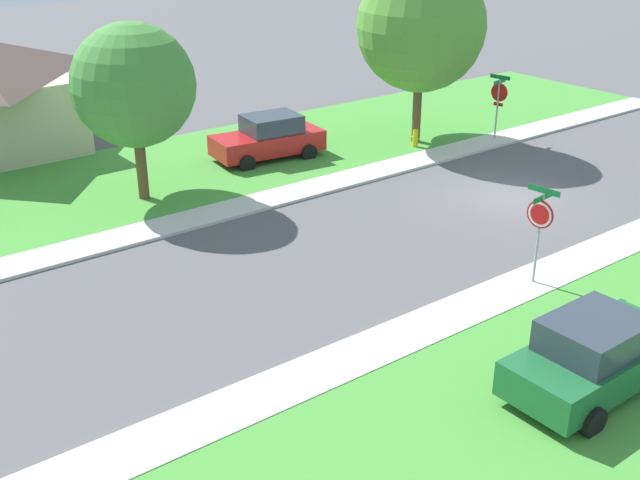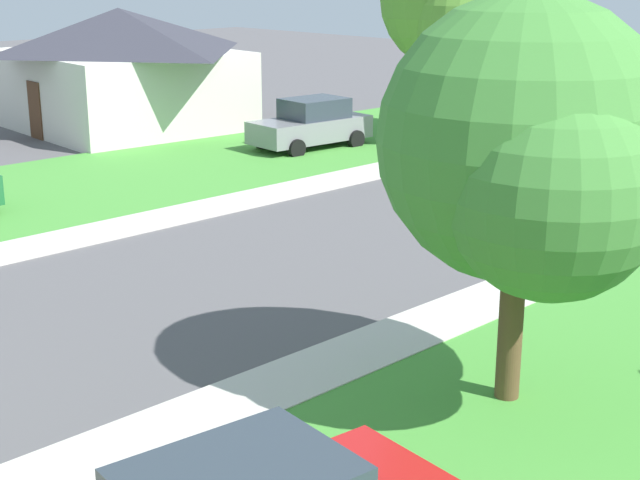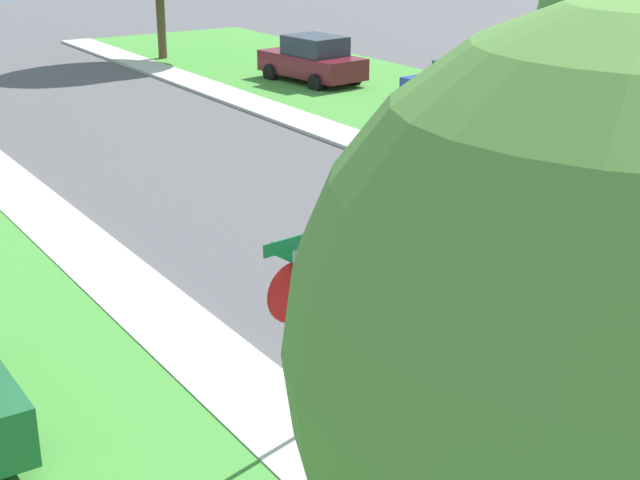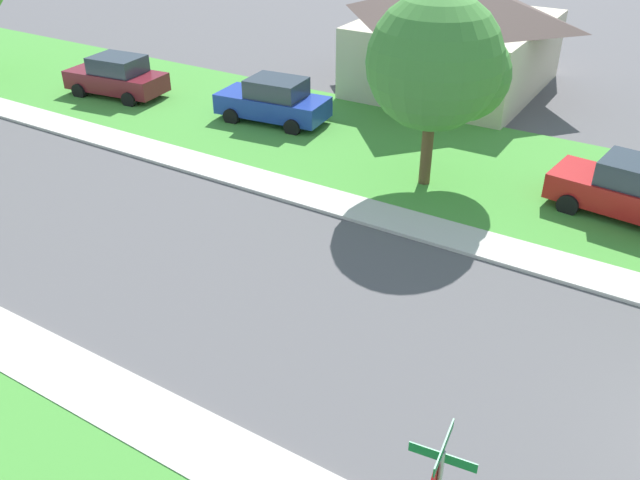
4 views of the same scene
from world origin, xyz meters
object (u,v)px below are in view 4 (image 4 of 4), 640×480
object	(u,v)px
car_blue_near_corner	(274,101)
car_red_far_down_street	(631,190)
car_maroon_driveway_right	(117,77)
tree_sidewalk_mid	(442,66)
house_right_setback	(457,33)

from	to	relation	value
car_blue_near_corner	car_red_far_down_street	distance (m)	13.16
car_maroon_driveway_right	tree_sidewalk_mid	world-z (taller)	tree_sidewalk_mid
car_red_far_down_street	car_maroon_driveway_right	distance (m)	20.61
car_blue_near_corner	car_maroon_driveway_right	xyz separation A→B (m)	(-0.98, 7.48, 0.00)
car_red_far_down_street	car_maroon_driveway_right	size ratio (longest dim) A/B	1.00
car_blue_near_corner	tree_sidewalk_mid	distance (m)	8.17
car_blue_near_corner	car_maroon_driveway_right	world-z (taller)	same
car_blue_near_corner	tree_sidewalk_mid	xyz separation A→B (m)	(-1.78, -7.42, 2.93)
car_red_far_down_street	tree_sidewalk_mid	xyz separation A→B (m)	(-0.88, 5.71, 2.93)
car_red_far_down_street	tree_sidewalk_mid	bearing A→B (deg)	98.72
house_right_setback	car_maroon_driveway_right	bearing A→B (deg)	126.92
car_maroon_driveway_right	tree_sidewalk_mid	size ratio (longest dim) A/B	0.75
house_right_setback	car_blue_near_corner	bearing A→B (deg)	151.62
car_blue_near_corner	house_right_setback	size ratio (longest dim) A/B	0.49
car_red_far_down_street	car_maroon_driveway_right	world-z (taller)	same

